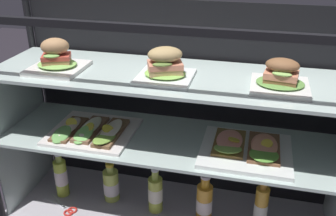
% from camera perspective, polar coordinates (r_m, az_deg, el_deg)
% --- Properties ---
extents(case_base_deck, '(1.43, 0.45, 0.04)m').
position_cam_1_polar(case_base_deck, '(1.78, -0.00, -15.80)').
color(case_base_deck, '#B8B3BB').
rests_on(case_base_deck, ground).
extents(case_frame, '(1.43, 0.45, 0.93)m').
position_cam_1_polar(case_frame, '(1.62, 1.18, 0.53)').
color(case_frame, black).
rests_on(case_frame, ground).
extents(riser_lower_tier, '(1.37, 0.39, 0.36)m').
position_cam_1_polar(riser_lower_tier, '(1.65, -0.00, -10.51)').
color(riser_lower_tier, silver).
rests_on(riser_lower_tier, case_base_deck).
extents(shelf_lower_glass, '(1.38, 0.41, 0.01)m').
position_cam_1_polar(shelf_lower_glass, '(1.55, -0.00, -4.88)').
color(shelf_lower_glass, silver).
rests_on(shelf_lower_glass, riser_lower_tier).
extents(riser_upper_tier, '(1.37, 0.39, 0.27)m').
position_cam_1_polar(riser_upper_tier, '(1.48, -0.00, -0.22)').
color(riser_upper_tier, silver).
rests_on(riser_upper_tier, shelf_lower_glass).
extents(shelf_upper_glass, '(1.38, 0.41, 0.01)m').
position_cam_1_polar(shelf_upper_glass, '(1.43, -0.00, 4.83)').
color(shelf_upper_glass, silver).
rests_on(shelf_upper_glass, riser_upper_tier).
extents(plated_roll_sandwich_left_of_center, '(0.20, 0.20, 0.13)m').
position_cam_1_polar(plated_roll_sandwich_left_of_center, '(1.52, -16.42, 7.01)').
color(plated_roll_sandwich_left_of_center, white).
rests_on(plated_roll_sandwich_left_of_center, shelf_upper_glass).
extents(plated_roll_sandwich_far_right, '(0.20, 0.20, 0.12)m').
position_cam_1_polar(plated_roll_sandwich_far_right, '(1.37, -0.53, 6.24)').
color(plated_roll_sandwich_far_right, white).
rests_on(plated_roll_sandwich_far_right, shelf_upper_glass).
extents(plated_roll_sandwich_far_left, '(0.20, 0.20, 0.11)m').
position_cam_1_polar(plated_roll_sandwich_far_left, '(1.34, 16.60, 4.32)').
color(plated_roll_sandwich_far_left, white).
rests_on(plated_roll_sandwich_far_left, shelf_upper_glass).
extents(open_sandwich_tray_far_left, '(0.34, 0.30, 0.06)m').
position_cam_1_polar(open_sandwich_tray_far_left, '(1.60, -11.45, -3.41)').
color(open_sandwich_tray_far_left, white).
rests_on(open_sandwich_tray_far_left, shelf_lower_glass).
extents(open_sandwich_tray_far_right, '(0.34, 0.30, 0.06)m').
position_cam_1_polar(open_sandwich_tray_far_right, '(1.48, 11.70, -6.00)').
color(open_sandwich_tray_far_right, white).
rests_on(open_sandwich_tray_far_right, shelf_lower_glass).
extents(juice_bottle_front_middle, '(0.06, 0.06, 0.23)m').
position_cam_1_polar(juice_bottle_front_middle, '(1.87, -15.78, -9.91)').
color(juice_bottle_front_middle, '#BED644').
rests_on(juice_bottle_front_middle, case_base_deck).
extents(juice_bottle_front_left_end, '(0.07, 0.07, 0.20)m').
position_cam_1_polar(juice_bottle_front_left_end, '(1.80, -8.54, -11.38)').
color(juice_bottle_front_left_end, '#BCCF55').
rests_on(juice_bottle_front_left_end, case_base_deck).
extents(juice_bottle_back_right, '(0.06, 0.06, 0.22)m').
position_cam_1_polar(juice_bottle_back_right, '(1.71, -1.95, -12.78)').
color(juice_bottle_back_right, '#BECD4A').
rests_on(juice_bottle_back_right, case_base_deck).
extents(juice_bottle_front_second, '(0.07, 0.07, 0.22)m').
position_cam_1_polar(juice_bottle_front_second, '(1.70, 5.49, -13.74)').
color(juice_bottle_front_second, gold).
rests_on(juice_bottle_front_second, case_base_deck).
extents(juice_bottle_front_fourth, '(0.06, 0.06, 0.24)m').
position_cam_1_polar(juice_bottle_front_fourth, '(1.69, 13.82, -14.18)').
color(juice_bottle_front_fourth, gold).
rests_on(juice_bottle_front_fourth, case_base_deck).
extents(kitchen_scissors, '(0.19, 0.14, 0.01)m').
position_cam_1_polar(kitchen_scissors, '(1.83, -14.96, -14.46)').
color(kitchen_scissors, silver).
rests_on(kitchen_scissors, case_base_deck).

